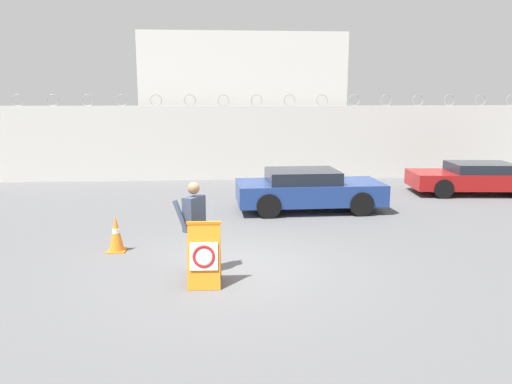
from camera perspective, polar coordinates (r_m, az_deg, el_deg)
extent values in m
plane|color=#5B5B5E|center=(10.04, -3.10, -8.59)|extent=(90.00, 90.00, 0.00)
cube|color=silver|center=(20.71, -3.69, 5.61)|extent=(36.00, 0.30, 3.04)
torus|color=gray|center=(22.13, -25.60, 9.44)|extent=(0.47, 0.03, 0.47)
torus|color=gray|center=(21.68, -22.22, 9.68)|extent=(0.47, 0.03, 0.47)
torus|color=gray|center=(21.30, -18.71, 9.90)|extent=(0.47, 0.03, 0.47)
torus|color=gray|center=(21.01, -15.08, 10.09)|extent=(0.47, 0.03, 0.47)
torus|color=gray|center=(20.80, -11.35, 10.25)|extent=(0.47, 0.03, 0.47)
torus|color=gray|center=(20.67, -7.57, 10.36)|extent=(0.47, 0.03, 0.47)
torus|color=gray|center=(20.64, -3.75, 10.42)|extent=(0.47, 0.03, 0.47)
torus|color=gray|center=(20.69, 0.06, 10.45)|extent=(0.47, 0.03, 0.47)
torus|color=gray|center=(20.83, 3.84, 10.42)|extent=(0.47, 0.03, 0.47)
torus|color=gray|center=(21.06, 7.55, 10.36)|extent=(0.47, 0.03, 0.47)
torus|color=gray|center=(21.37, 11.17, 10.25)|extent=(0.47, 0.03, 0.47)
torus|color=gray|center=(21.76, 14.66, 10.11)|extent=(0.47, 0.03, 0.47)
torus|color=gray|center=(22.23, 18.02, 9.95)|extent=(0.47, 0.03, 0.47)
torus|color=gray|center=(22.77, 21.23, 9.75)|extent=(0.47, 0.03, 0.47)
torus|color=gray|center=(23.37, 24.27, 9.54)|extent=(0.47, 0.03, 0.47)
torus|color=gray|center=(24.04, 27.16, 9.32)|extent=(0.47, 0.03, 0.47)
cube|color=silver|center=(25.50, -1.78, 10.02)|extent=(8.97, 7.55, 6.13)
cube|color=orange|center=(8.91, -5.98, -7.39)|extent=(0.59, 0.37, 1.12)
cube|color=orange|center=(9.21, -5.86, -6.77)|extent=(0.59, 0.37, 1.12)
cube|color=orange|center=(8.90, -5.98, -3.54)|extent=(0.62, 0.08, 0.05)
cube|color=white|center=(8.86, -5.99, -7.32)|extent=(0.50, 0.17, 0.48)
torus|color=red|center=(8.85, -6.00, -7.35)|extent=(0.40, 0.17, 0.39)
cylinder|color=black|center=(9.70, -6.66, -6.70)|extent=(0.15, 0.15, 0.85)
cylinder|color=black|center=(9.57, -7.32, -6.96)|extent=(0.15, 0.15, 0.85)
cube|color=#384256|center=(9.44, -7.09, -2.46)|extent=(0.44, 0.49, 0.66)
sphere|color=#936B4C|center=(9.34, -7.16, 0.43)|extent=(0.23, 0.23, 0.23)
cylinder|color=#384256|center=(9.64, -6.09, -2.08)|extent=(0.09, 0.09, 0.62)
cylinder|color=#384256|center=(9.30, -8.61, -2.78)|extent=(0.33, 0.27, 0.60)
cube|color=orange|center=(11.46, -15.60, -6.47)|extent=(0.39, 0.39, 0.03)
cone|color=orange|center=(11.35, -15.70, -4.52)|extent=(0.33, 0.33, 0.77)
cylinder|color=white|center=(11.34, -15.71, -4.33)|extent=(0.16, 0.16, 0.11)
cylinder|color=black|center=(16.25, 10.04, -0.05)|extent=(0.71, 0.22, 0.70)
cylinder|color=black|center=(14.56, 11.95, -1.34)|extent=(0.71, 0.22, 0.70)
cylinder|color=black|center=(15.74, 0.64, -0.23)|extent=(0.71, 0.22, 0.70)
cylinder|color=black|center=(13.99, 1.46, -1.60)|extent=(0.71, 0.22, 0.70)
cube|color=navy|center=(15.04, 6.09, 0.00)|extent=(4.36, 2.04, 0.62)
cube|color=black|center=(14.91, 5.31, 1.84)|extent=(2.12, 1.78, 0.37)
cylinder|color=black|center=(17.93, 20.63, 0.35)|extent=(0.67, 0.26, 0.66)
cylinder|color=black|center=(19.57, 18.96, 1.25)|extent=(0.67, 0.26, 0.66)
cylinder|color=black|center=(20.55, 26.16, 1.16)|extent=(0.67, 0.26, 0.66)
cube|color=maroon|center=(19.19, 23.62, 1.30)|extent=(4.51, 2.25, 0.55)
cube|color=black|center=(19.22, 24.32, 2.58)|extent=(2.24, 1.86, 0.32)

